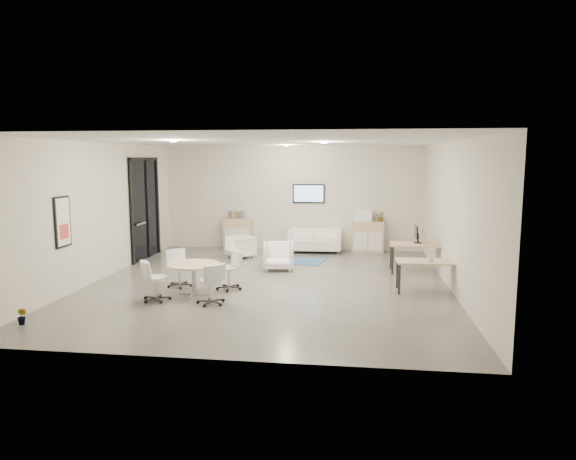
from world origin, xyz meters
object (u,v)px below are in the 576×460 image
at_px(sideboard_left, 238,234).
at_px(desk_front, 428,264).
at_px(sideboard_right, 368,237).
at_px(loveseat, 315,241).
at_px(round_table, 194,268).
at_px(armchair_left, 240,246).
at_px(desk_rear, 418,247).
at_px(armchair_right, 279,255).

distance_m(sideboard_left, desk_front, 6.88).
height_order(sideboard_left, sideboard_right, sideboard_left).
xyz_separation_m(loveseat, round_table, (-2.11, -5.26, 0.25)).
bearing_deg(armchair_left, sideboard_left, 154.18).
xyz_separation_m(armchair_left, desk_rear, (4.82, -1.31, 0.30)).
xyz_separation_m(armchair_left, round_table, (-0.07, -4.07, 0.22)).
xyz_separation_m(loveseat, armchair_right, (-0.72, -2.61, 0.06)).
height_order(sideboard_right, armchair_left, sideboard_right).
height_order(armchair_left, desk_front, armchair_left).
bearing_deg(armchair_right, round_table, -125.71).
bearing_deg(desk_front, armchair_left, 143.22).
bearing_deg(sideboard_left, loveseat, -3.67).
relative_size(loveseat, desk_front, 1.22).
relative_size(armchair_left, armchair_right, 0.91).
height_order(loveseat, round_table, loveseat).
bearing_deg(desk_rear, sideboard_right, 116.42).
bearing_deg(sideboard_right, loveseat, -174.74).
bearing_deg(round_table, sideboard_right, 55.59).
distance_m(sideboard_left, desk_rear, 5.83).
height_order(sideboard_left, desk_rear, sideboard_left).
bearing_deg(desk_front, desk_rear, 86.12).
bearing_deg(round_table, armchair_right, 62.32).
relative_size(sideboard_right, desk_rear, 0.68).
xyz_separation_m(sideboard_left, armchair_left, (0.37, -1.34, -0.13)).
bearing_deg(sideboard_left, round_table, -86.79).
distance_m(loveseat, round_table, 5.67).
relative_size(armchair_right, desk_front, 0.58).
bearing_deg(armchair_right, sideboard_left, 113.39).
xyz_separation_m(armchair_right, desk_rear, (3.50, 0.12, 0.26)).
height_order(armchair_left, armchair_right, armchair_right).
distance_m(sideboard_right, desk_front, 4.70).
distance_m(sideboard_right, armchair_left, 3.87).
xyz_separation_m(sideboard_right, desk_rear, (1.18, -2.64, 0.17)).
distance_m(armchair_left, armchair_right, 1.94).
xyz_separation_m(loveseat, desk_front, (2.74, -4.40, 0.28)).
bearing_deg(armchair_left, desk_front, 14.66).
xyz_separation_m(sideboard_right, loveseat, (-1.59, -0.15, -0.15)).
xyz_separation_m(sideboard_left, desk_front, (5.15, -4.56, 0.13)).
xyz_separation_m(sideboard_left, sideboard_right, (4.00, -0.01, -0.01)).
xyz_separation_m(sideboard_right, round_table, (-3.70, -5.40, 0.10)).
bearing_deg(sideboard_left, sideboard_right, -0.11).
distance_m(sideboard_right, loveseat, 1.61).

